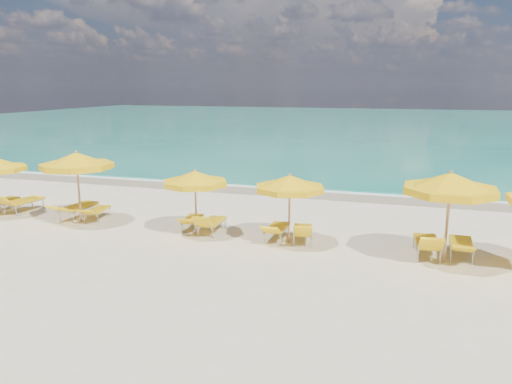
% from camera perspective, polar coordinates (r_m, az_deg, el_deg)
% --- Properties ---
extents(ground_plane, '(120.00, 120.00, 0.00)m').
position_cam_1_polar(ground_plane, '(16.21, -1.58, -5.22)').
color(ground_plane, beige).
extents(ocean, '(120.00, 80.00, 0.30)m').
position_cam_1_polar(ocean, '(63.02, 12.79, 7.50)').
color(ocean, '#167C64').
rests_on(ocean, ground).
extents(wet_sand_band, '(120.00, 2.60, 0.01)m').
position_cam_1_polar(wet_sand_band, '(23.11, 4.35, 0.05)').
color(wet_sand_band, tan).
rests_on(wet_sand_band, ground).
extents(foam_line, '(120.00, 1.20, 0.03)m').
position_cam_1_polar(foam_line, '(23.87, 4.79, 0.44)').
color(foam_line, white).
rests_on(foam_line, ground).
extents(whitecap_near, '(14.00, 0.36, 0.05)m').
position_cam_1_polar(whitecap_near, '(33.85, -1.90, 3.96)').
color(whitecap_near, white).
rests_on(whitecap_near, ground).
extents(whitecap_far, '(18.00, 0.30, 0.05)m').
position_cam_1_polar(whitecap_far, '(39.05, 21.59, 4.22)').
color(whitecap_far, white).
rests_on(whitecap_far, ground).
extents(umbrella_2, '(3.17, 3.17, 2.59)m').
position_cam_1_polar(umbrella_2, '(18.66, -19.82, 3.33)').
color(umbrella_2, tan).
rests_on(umbrella_2, ground).
extents(umbrella_3, '(2.30, 2.30, 2.17)m').
position_cam_1_polar(umbrella_3, '(16.31, -6.98, 1.50)').
color(umbrella_3, tan).
rests_on(umbrella_3, ground).
extents(umbrella_4, '(2.37, 2.37, 2.20)m').
position_cam_1_polar(umbrella_4, '(15.27, 3.87, 0.94)').
color(umbrella_4, tan).
rests_on(umbrella_4, ground).
extents(umbrella_5, '(3.30, 3.30, 2.60)m').
position_cam_1_polar(umbrella_5, '(14.43, 21.32, 0.84)').
color(umbrella_5, tan).
rests_on(umbrella_5, ground).
extents(lounger_1_left, '(0.65, 1.84, 0.80)m').
position_cam_1_polar(lounger_1_left, '(21.96, -27.17, -1.33)').
color(lounger_1_left, '#A5A8AD').
rests_on(lounger_1_left, ground).
extents(lounger_1_right, '(0.84, 2.05, 0.87)m').
position_cam_1_polar(lounger_1_right, '(21.41, -25.06, -1.39)').
color(lounger_1_right, '#A5A8AD').
rests_on(lounger_1_right, ground).
extents(lounger_2_left, '(0.78, 2.13, 0.75)m').
position_cam_1_polar(lounger_2_left, '(19.64, -19.69, -2.10)').
color(lounger_2_left, '#A5A8AD').
rests_on(lounger_2_left, ground).
extents(lounger_2_right, '(0.84, 1.76, 0.62)m').
position_cam_1_polar(lounger_2_right, '(19.21, -17.69, -2.41)').
color(lounger_2_right, '#A5A8AD').
rests_on(lounger_2_right, ground).
extents(lounger_3_left, '(0.86, 1.75, 0.65)m').
position_cam_1_polar(lounger_3_left, '(17.23, -7.26, -3.57)').
color(lounger_3_left, '#A5A8AD').
rests_on(lounger_3_left, ground).
extents(lounger_3_right, '(0.61, 1.71, 0.82)m').
position_cam_1_polar(lounger_3_right, '(16.74, -5.11, -3.94)').
color(lounger_3_right, '#A5A8AD').
rests_on(lounger_3_right, ground).
extents(lounger_4_left, '(0.60, 1.77, 0.71)m').
position_cam_1_polar(lounger_4_left, '(16.03, 2.40, -4.65)').
color(lounger_4_left, '#A5A8AD').
rests_on(lounger_4_left, ground).
extents(lounger_4_right, '(0.89, 1.77, 0.80)m').
position_cam_1_polar(lounger_4_right, '(15.80, 5.37, -4.93)').
color(lounger_4_right, '#A5A8AD').
rests_on(lounger_4_right, ground).
extents(lounger_5_left, '(0.81, 1.99, 0.91)m').
position_cam_1_polar(lounger_5_left, '(15.25, 18.92, -6.08)').
color(lounger_5_left, '#A5A8AD').
rests_on(lounger_5_left, ground).
extents(lounger_5_right, '(0.70, 1.97, 0.71)m').
position_cam_1_polar(lounger_5_right, '(15.52, 22.35, -6.09)').
color(lounger_5_right, '#A5A8AD').
rests_on(lounger_5_right, ground).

